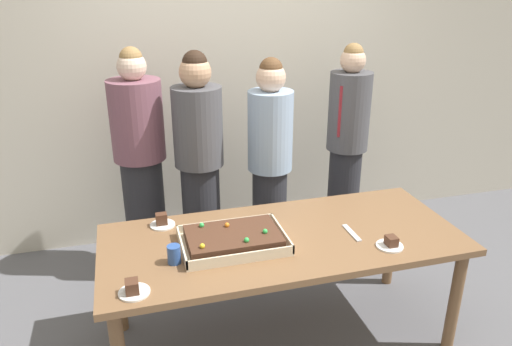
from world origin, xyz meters
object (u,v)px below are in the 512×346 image
at_px(plated_slice_far_left, 162,222).
at_px(person_far_right_suit, 347,147).
at_px(person_green_shirt_behind, 270,165).
at_px(cake_server_utensil, 352,233).
at_px(person_striped_tie_right, 141,162).
at_px(plated_slice_near_left, 133,289).
at_px(party_table, 283,248).
at_px(drink_cup_nearest, 174,254).
at_px(plated_slice_near_right, 390,244).
at_px(sheet_cake, 233,239).
at_px(person_serving_front, 199,165).

bearing_deg(plated_slice_far_left, person_far_right_suit, 23.55).
bearing_deg(person_green_shirt_behind, cake_server_utensil, 43.15).
relative_size(person_green_shirt_behind, person_striped_tie_right, 0.96).
bearing_deg(plated_slice_far_left, plated_slice_near_left, -106.95).
height_order(party_table, drink_cup_nearest, drink_cup_nearest).
height_order(plated_slice_near_right, person_green_shirt_behind, person_green_shirt_behind).
bearing_deg(plated_slice_near_left, sheet_cake, 29.00).
height_order(plated_slice_near_left, person_far_right_suit, person_far_right_suit).
height_order(plated_slice_far_left, person_serving_front, person_serving_front).
bearing_deg(cake_server_utensil, person_green_shirt_behind, 103.80).
height_order(sheet_cake, person_far_right_suit, person_far_right_suit).
distance_m(sheet_cake, person_far_right_suit, 1.54).
relative_size(sheet_cake, person_green_shirt_behind, 0.36).
xyz_separation_m(party_table, person_serving_front, (-0.33, 0.89, 0.22)).
bearing_deg(cake_server_utensil, person_far_right_suit, 66.36).
height_order(party_table, plated_slice_far_left, plated_slice_far_left).
xyz_separation_m(sheet_cake, person_far_right_suit, (1.16, 1.00, 0.11)).
bearing_deg(plated_slice_far_left, plated_slice_near_right, -26.44).
xyz_separation_m(sheet_cake, person_serving_front, (-0.03, 0.90, 0.11)).
relative_size(sheet_cake, plated_slice_far_left, 3.86).
relative_size(plated_slice_near_left, person_striped_tie_right, 0.09).
distance_m(plated_slice_far_left, person_far_right_suit, 1.66).
relative_size(plated_slice_near_left, person_far_right_suit, 0.09).
bearing_deg(party_table, person_striped_tie_right, 123.87).
relative_size(plated_slice_near_right, person_striped_tie_right, 0.09).
xyz_separation_m(drink_cup_nearest, person_far_right_suit, (1.50, 1.09, 0.09)).
distance_m(plated_slice_far_left, person_serving_front, 0.66).
relative_size(plated_slice_near_right, cake_server_utensil, 0.75).
bearing_deg(cake_server_utensil, person_striped_tie_right, 134.22).
bearing_deg(person_green_shirt_behind, sheet_cake, -0.01).
bearing_deg(sheet_cake, plated_slice_far_left, 136.48).
xyz_separation_m(party_table, drink_cup_nearest, (-0.63, -0.11, 0.13)).
height_order(plated_slice_near_right, person_striped_tie_right, person_striped_tie_right).
bearing_deg(plated_slice_near_left, person_green_shirt_behind, 48.19).
distance_m(plated_slice_near_right, person_serving_front, 1.45).
distance_m(party_table, person_green_shirt_behind, 0.87).
distance_m(drink_cup_nearest, person_green_shirt_behind, 1.24).
bearing_deg(person_striped_tie_right, party_table, 12.54).
height_order(plated_slice_near_left, person_green_shirt_behind, person_green_shirt_behind).
bearing_deg(plated_slice_near_left, person_serving_front, 66.58).
xyz_separation_m(cake_server_utensil, person_green_shirt_behind, (-0.22, 0.90, 0.12)).
bearing_deg(person_striped_tie_right, drink_cup_nearest, -16.87).
relative_size(plated_slice_near_left, drink_cup_nearest, 1.50).
bearing_deg(person_green_shirt_behind, plated_slice_near_right, 47.47).
bearing_deg(plated_slice_near_right, person_green_shirt_behind, 108.12).
bearing_deg(plated_slice_near_left, cake_server_utensil, 11.38).
xyz_separation_m(party_table, sheet_cake, (-0.30, -0.02, 0.11)).
relative_size(plated_slice_near_left, person_green_shirt_behind, 0.09).
distance_m(sheet_cake, cake_server_utensil, 0.70).
bearing_deg(plated_slice_near_left, plated_slice_far_left, 73.05).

